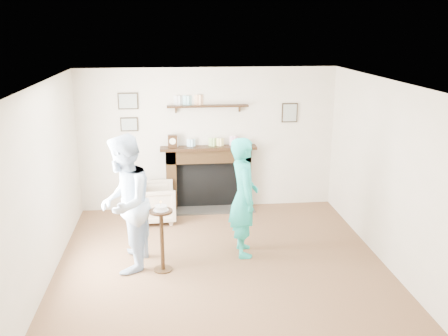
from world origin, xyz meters
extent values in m
plane|color=brown|center=(0.00, 0.00, 0.00)|extent=(5.00, 5.00, 0.00)
cube|color=beige|center=(0.00, 2.50, 1.25)|extent=(4.50, 0.04, 2.50)
cube|color=beige|center=(-2.25, 0.00, 1.25)|extent=(0.04, 5.00, 2.50)
cube|color=beige|center=(2.25, 0.00, 1.25)|extent=(0.04, 5.00, 2.50)
cube|color=white|center=(0.00, 0.00, 2.50)|extent=(4.50, 5.00, 0.04)
cube|color=black|center=(-0.66, 2.40, 0.55)|extent=(0.18, 0.20, 1.10)
cube|color=black|center=(0.66, 2.40, 0.55)|extent=(0.18, 0.20, 1.10)
cube|color=black|center=(0.00, 2.40, 0.98)|extent=(1.50, 0.20, 0.24)
cube|color=black|center=(0.00, 2.47, 0.43)|extent=(1.14, 0.06, 0.86)
cube|color=#312F2C|center=(0.00, 2.28, 0.01)|extent=(1.60, 0.44, 0.03)
cube|color=black|center=(0.00, 2.37, 1.12)|extent=(1.68, 0.26, 0.05)
cube|color=black|center=(0.00, 2.42, 1.85)|extent=(1.40, 0.15, 0.03)
cube|color=black|center=(-1.35, 2.48, 1.95)|extent=(0.34, 0.03, 0.28)
cube|color=black|center=(-1.35, 2.48, 1.55)|extent=(0.30, 0.03, 0.24)
cube|color=black|center=(1.45, 2.48, 1.70)|extent=(0.28, 0.03, 0.34)
cube|color=black|center=(-0.62, 2.37, 1.26)|extent=(0.16, 0.09, 0.22)
cylinder|color=white|center=(-0.62, 2.32, 1.27)|extent=(0.11, 0.01, 0.11)
sphere|color=#2E8C34|center=(0.64, 2.37, 1.21)|extent=(0.12, 0.12, 0.12)
imported|color=tan|center=(-0.95, 1.90, 0.00)|extent=(0.75, 0.73, 0.64)
imported|color=#CBE8FE|center=(-1.27, 0.22, 0.00)|extent=(0.80, 0.98, 1.85)
imported|color=#1B9981|center=(0.35, 0.51, 0.00)|extent=(0.43, 0.64, 1.71)
cylinder|color=black|center=(-0.80, 0.10, 0.01)|extent=(0.25, 0.25, 0.02)
cylinder|color=black|center=(-0.80, 0.10, 0.43)|extent=(0.05, 0.05, 0.81)
cylinder|color=black|center=(-0.80, 0.10, 0.85)|extent=(0.31, 0.31, 0.03)
cylinder|color=silver|center=(-0.80, 0.10, 0.86)|extent=(0.21, 0.21, 0.01)
cylinder|color=white|center=(-0.80, 0.10, 0.89)|extent=(0.16, 0.16, 0.06)
cylinder|color=beige|center=(-0.80, 0.10, 0.95)|extent=(0.01, 0.01, 0.05)
sphere|color=orange|center=(-0.80, 0.10, 0.98)|extent=(0.02, 0.02, 0.02)
camera|label=1|loc=(-0.63, -6.06, 3.19)|focal=40.00mm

